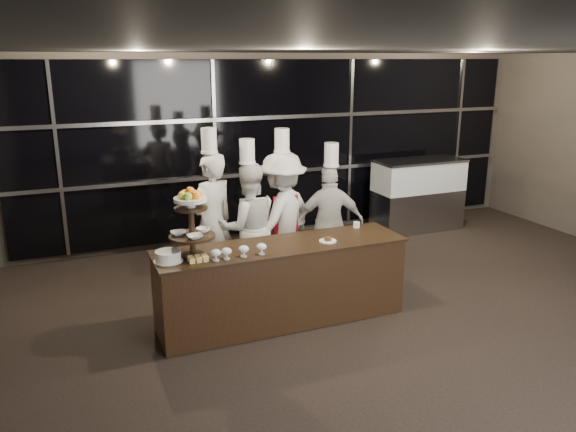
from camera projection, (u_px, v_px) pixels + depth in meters
name	position (u px, v px, depth m)	size (l,w,h in m)	color
room	(500.00, 227.00, 4.89)	(10.00, 10.00, 10.00)	black
window_wall	(285.00, 147.00, 9.28)	(8.60, 0.10, 2.80)	black
buffet_counter	(282.00, 282.00, 6.36)	(2.84, 0.74, 0.92)	black
display_stand	(191.00, 218.00, 5.75)	(0.48, 0.48, 0.74)	black
compotes	(237.00, 250.00, 5.80)	(0.61, 0.11, 0.12)	silver
layer_cake	(168.00, 256.00, 5.70)	(0.30, 0.30, 0.11)	white
pastry_squares	(198.00, 259.00, 5.71)	(0.19, 0.13, 0.05)	#EACA72
small_plate	(328.00, 240.00, 6.33)	(0.20, 0.20, 0.05)	white
chef_cup	(357.00, 225.00, 6.85)	(0.08, 0.08, 0.07)	white
display_case	(418.00, 191.00, 9.76)	(1.56, 0.68, 1.24)	#A5A5AA
chef_a	(212.00, 221.00, 7.11)	(0.78, 0.66, 2.10)	silver
chef_b	(249.00, 226.00, 7.16)	(0.85, 0.69, 1.97)	white
chef_c	(282.00, 217.00, 7.41)	(1.31, 1.18, 2.06)	silver
chef_d	(330.00, 222.00, 7.53)	(0.99, 0.62, 1.86)	silver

